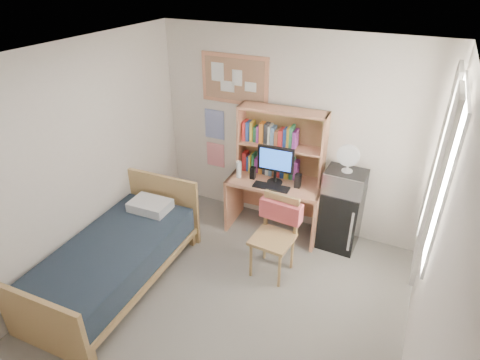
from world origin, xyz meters
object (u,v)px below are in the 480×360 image
at_px(desk_chair, 273,238).
at_px(speaker_left, 253,173).
at_px(desk, 275,205).
at_px(mini_fridge, 340,218).
at_px(speaker_right, 298,181).
at_px(bulletin_board, 235,79).
at_px(bed, 115,263).
at_px(monitor, 275,165).
at_px(microwave, 345,181).
at_px(desk_fan, 349,159).

relative_size(desk_chair, speaker_left, 6.09).
xyz_separation_m(desk, mini_fridge, (0.87, 0.07, 0.02)).
bearing_deg(speaker_right, speaker_left, 180.00).
xyz_separation_m(bulletin_board, speaker_left, (0.45, -0.39, -1.07)).
bearing_deg(bed, desk_chair, 28.95).
distance_m(bulletin_board, desk, 1.74).
height_order(desk, monitor, monitor).
distance_m(desk_chair, bed, 1.80).
bearing_deg(speaker_left, desk_chair, -55.16).
bearing_deg(microwave, monitor, -171.50).
bearing_deg(monitor, microwave, 3.67).
xyz_separation_m(desk_chair, bed, (-1.53, -0.93, -0.22)).
relative_size(desk, desk_chair, 1.25).
distance_m(desk, speaker_left, 0.55).
bearing_deg(bed, speaker_left, 58.11).
height_order(monitor, speaker_left, monitor).
distance_m(monitor, desk_fan, 0.90).
relative_size(desk_chair, mini_fridge, 1.22).
height_order(speaker_right, desk_fan, desk_fan).
xyz_separation_m(mini_fridge, bed, (-2.11, -1.81, -0.13)).
height_order(desk_chair, desk_fan, desk_fan).
relative_size(bed, desk_fan, 6.15).
bearing_deg(monitor, mini_fridge, 4.97).
bearing_deg(speaker_left, bed, -122.93).
xyz_separation_m(desk, speaker_left, (-0.30, -0.08, 0.46)).
height_order(speaker_right, microwave, microwave).
relative_size(monitor, microwave, 1.04).
xyz_separation_m(bulletin_board, desk, (0.74, -0.31, -1.54)).
bearing_deg(desk_fan, bulletin_board, 172.17).
height_order(desk_chair, mini_fridge, desk_chair).
xyz_separation_m(mini_fridge, desk_fan, (-0.00, -0.02, 0.84)).
relative_size(mini_fridge, desk_fan, 2.47).
distance_m(speaker_left, desk_fan, 1.23).
xyz_separation_m(desk_chair, microwave, (0.58, 0.86, 0.45)).
bearing_deg(mini_fridge, speaker_left, -171.47).
relative_size(desk_chair, speaker_right, 5.34).
bearing_deg(microwave, bed, -138.15).
bearing_deg(bulletin_board, monitor, -26.36).
height_order(bulletin_board, speaker_left, bulletin_board).
relative_size(desk, speaker_left, 7.61).
bearing_deg(desk_chair, bed, -144.79).
bearing_deg(desk_chair, desk_fan, 60.11).
distance_m(bulletin_board, speaker_right, 1.53).
relative_size(speaker_left, microwave, 0.34).
bearing_deg(bulletin_board, desk, -22.64).
distance_m(desk, microwave, 1.03).
xyz_separation_m(monitor, speaker_right, (0.30, 0.02, -0.16)).
bearing_deg(microwave, desk_chair, -122.35).
height_order(monitor, speaker_right, monitor).
distance_m(bed, speaker_left, 2.00).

